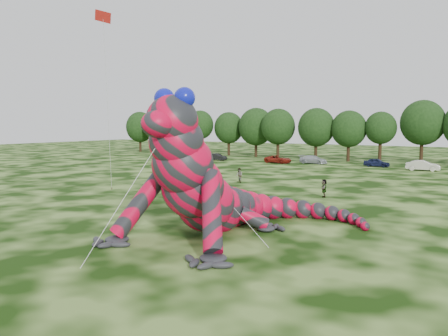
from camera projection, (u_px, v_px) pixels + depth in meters
ground at (157, 233)px, 26.13m from camera, size 240.00×240.00×0.00m
inflatable_gecko at (217, 162)px, 26.45m from camera, size 14.46×17.08×8.43m
flying_kite at (104, 31)px, 37.50m from camera, size 4.39×4.45×16.64m
tree_0 at (140, 132)px, 104.18m from camera, size 6.91×6.22×9.51m
tree_1 at (157, 131)px, 99.97m from camera, size 6.74×6.07×9.81m
tree_2 at (178, 132)px, 97.83m from camera, size 7.04×6.34×9.64m
tree_3 at (200, 133)px, 92.64m from camera, size 5.81×5.23×9.44m
tree_4 at (229, 134)px, 90.93m from camera, size 6.22×5.60×9.06m
tree_5 at (256, 132)px, 87.31m from camera, size 7.16×6.44×9.80m
tree_6 at (278, 134)px, 82.97m from camera, size 6.52×5.86×9.49m
tree_7 at (316, 134)px, 79.22m from camera, size 6.68×6.01×9.48m
tree_8 at (349, 136)px, 76.39m from camera, size 6.14×5.53×8.94m
tree_9 at (380, 137)px, 73.99m from camera, size 5.27×4.74×8.68m
tree_10 at (422, 132)px, 71.69m from camera, size 7.09×6.38×10.50m
car_0 at (182, 154)px, 84.57m from camera, size 4.14×1.84×1.38m
car_1 at (217, 157)px, 78.93m from camera, size 3.84×1.46×1.25m
car_2 at (278, 159)px, 73.37m from camera, size 4.96×2.86×1.30m
car_3 at (313, 160)px, 72.35m from camera, size 4.91×2.54×1.36m
car_4 at (377, 163)px, 66.98m from camera, size 3.93×1.79×1.31m
car_5 at (423, 165)px, 61.31m from camera, size 4.58×1.87×1.48m
spectator_5 at (324, 188)px, 39.03m from camera, size 0.92×1.57×1.61m
spectator_1 at (239, 175)px, 48.70m from camera, size 1.00×0.94×1.64m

